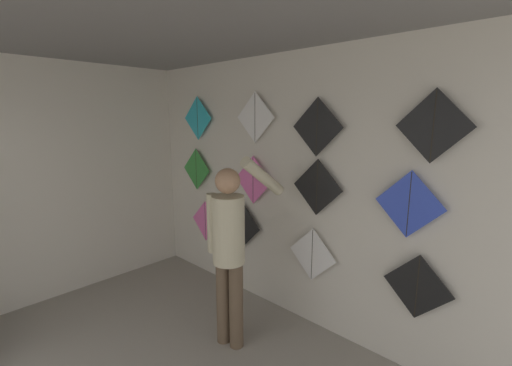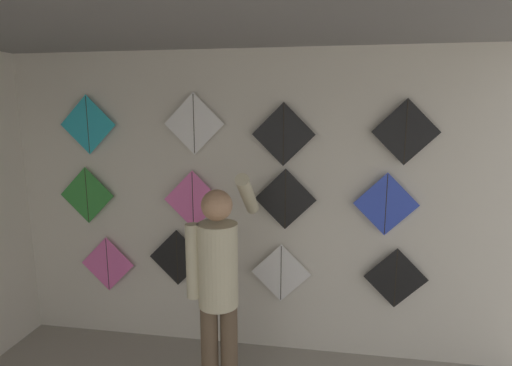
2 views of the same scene
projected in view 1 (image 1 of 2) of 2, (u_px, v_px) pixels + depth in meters
The scene contains 16 objects.
back_panel at pixel (284, 188), 3.71m from camera, with size 5.07×0.06×2.80m, color beige.
left_panel at pixel (13, 187), 3.73m from camera, with size 0.06×4.78×2.80m, color beige.
ceiling_slab at pixel (70, 2), 2.00m from camera, with size 5.07×4.78×0.04m, color gray.
shopkeeper at pixel (230, 242), 3.13m from camera, with size 0.46×0.68×1.83m.
kite_0 at pixel (206, 221), 4.63m from camera, with size 0.55×0.01×0.55m.
kite_1 at pixel (243, 225), 4.12m from camera, with size 0.55×0.01×0.55m.
kite_2 at pixel (312, 255), 3.46m from camera, with size 0.55×0.01×0.55m.
kite_3 at pixel (417, 287), 2.77m from camera, with size 0.55×0.01×0.55m.
kite_4 at pixel (196, 169), 4.61m from camera, with size 0.55×0.01×0.55m.
kite_5 at pixel (253, 180), 3.89m from camera, with size 0.55×0.01×0.55m.
kite_6 at pixel (317, 187), 3.30m from camera, with size 0.55×0.01×0.55m.
kite_7 at pixel (409, 204), 2.72m from camera, with size 0.55×0.01×0.55m.
kite_8 at pixel (198, 118), 4.43m from camera, with size 0.55×0.01×0.55m.
kite_9 at pixel (255, 117), 3.73m from camera, with size 0.55×0.01×0.55m.
kite_10 at pixel (317, 127), 3.21m from camera, with size 0.55×0.01×0.55m.
kite_11 at pixel (433, 126), 2.52m from camera, with size 0.55×0.01×0.55m.
Camera 1 is at (2.28, 1.17, 2.17)m, focal length 24.00 mm.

